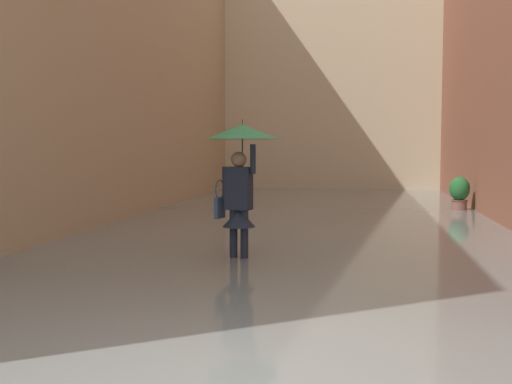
# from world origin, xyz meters

# --- Properties ---
(ground_plane) EXTENTS (60.00, 60.00, 0.00)m
(ground_plane) POSITION_xyz_m (0.00, -10.45, 0.00)
(ground_plane) COLOR gray
(flood_water) EXTENTS (9.18, 26.91, 0.13)m
(flood_water) POSITION_xyz_m (0.00, -10.45, 0.07)
(flood_water) COLOR slate
(flood_water) RESTS_ON ground_plane
(building_facade_right) EXTENTS (2.04, 24.91, 10.15)m
(building_facade_right) POSITION_xyz_m (5.09, -10.45, 5.07)
(building_facade_right) COLOR tan
(building_facade_right) RESTS_ON ground_plane
(building_facade_far) EXTENTS (11.98, 1.80, 13.62)m
(building_facade_far) POSITION_xyz_m (0.00, -21.81, 6.81)
(building_facade_far) COLOR beige
(building_facade_far) RESTS_ON ground_plane
(person_wading) EXTENTS (1.10, 1.10, 2.22)m
(person_wading) POSITION_xyz_m (0.56, -4.94, 1.59)
(person_wading) COLOR black
(person_wading) RESTS_ON ground_plane
(potted_plant_near_left) EXTENTS (0.53, 0.53, 1.00)m
(potted_plant_near_left) POSITION_xyz_m (-3.79, -13.10, 0.56)
(potted_plant_near_left) COLOR brown
(potted_plant_near_left) RESTS_ON ground_plane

